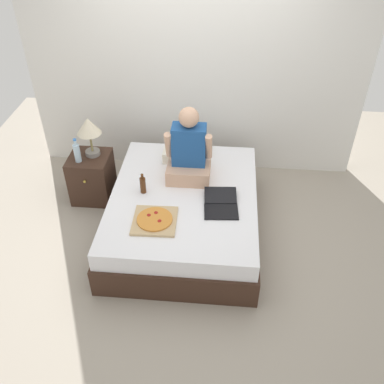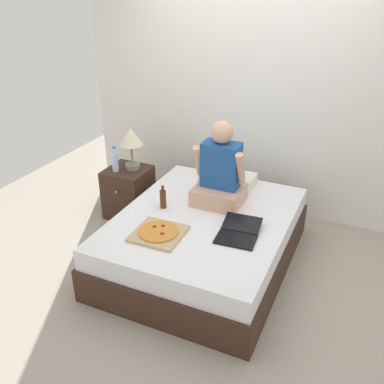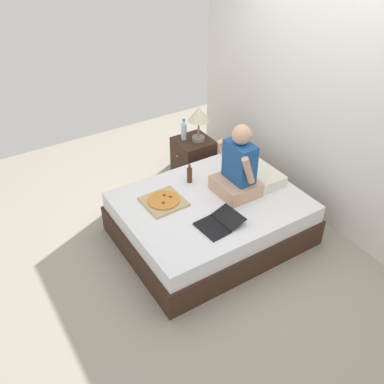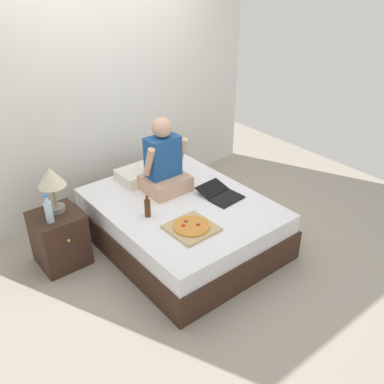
{
  "view_description": "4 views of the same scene",
  "coord_description": "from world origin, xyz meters",
  "px_view_note": "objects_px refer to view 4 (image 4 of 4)",
  "views": [
    {
      "loc": [
        0.38,
        -3.31,
        3.15
      ],
      "look_at": [
        0.1,
        -0.24,
        0.71
      ],
      "focal_mm": 40.0,
      "sensor_mm": 36.0,
      "label": 1
    },
    {
      "loc": [
        1.26,
        -3.02,
        2.4
      ],
      "look_at": [
        -0.07,
        -0.11,
        0.77
      ],
      "focal_mm": 40.0,
      "sensor_mm": 36.0,
      "label": 2
    },
    {
      "loc": [
        2.89,
        -2.07,
        3.14
      ],
      "look_at": [
        -0.02,
        -0.22,
        0.66
      ],
      "focal_mm": 40.0,
      "sensor_mm": 36.0,
      "label": 3
    },
    {
      "loc": [
        -2.21,
        -2.9,
        2.7
      ],
      "look_at": [
        0.02,
        -0.15,
        0.67
      ],
      "focal_mm": 40.0,
      "sensor_mm": 36.0,
      "label": 4
    }
  ],
  "objects_px": {
    "pizza_box": "(191,227)",
    "beer_bottle_on_bed": "(147,208)",
    "nightstand_left": "(60,238)",
    "lamp_on_left_nightstand": "(51,180)",
    "person_seated": "(164,164)",
    "laptop": "(222,195)",
    "water_bottle": "(49,211)",
    "bed": "(182,222)"
  },
  "relations": [
    {
      "from": "water_bottle",
      "to": "pizza_box",
      "type": "bearing_deg",
      "value": -40.87
    },
    {
      "from": "lamp_on_left_nightstand",
      "to": "person_seated",
      "type": "height_order",
      "value": "person_seated"
    },
    {
      "from": "lamp_on_left_nightstand",
      "to": "beer_bottle_on_bed",
      "type": "bearing_deg",
      "value": -39.59
    },
    {
      "from": "nightstand_left",
      "to": "laptop",
      "type": "bearing_deg",
      "value": -24.3
    },
    {
      "from": "bed",
      "to": "lamp_on_left_nightstand",
      "type": "height_order",
      "value": "lamp_on_left_nightstand"
    },
    {
      "from": "person_seated",
      "to": "laptop",
      "type": "relative_size",
      "value": 1.78
    },
    {
      "from": "laptop",
      "to": "nightstand_left",
      "type": "bearing_deg",
      "value": 155.7
    },
    {
      "from": "bed",
      "to": "pizza_box",
      "type": "relative_size",
      "value": 4.58
    },
    {
      "from": "lamp_on_left_nightstand",
      "to": "water_bottle",
      "type": "height_order",
      "value": "lamp_on_left_nightstand"
    },
    {
      "from": "person_seated",
      "to": "laptop",
      "type": "distance_m",
      "value": 0.66
    },
    {
      "from": "pizza_box",
      "to": "beer_bottle_on_bed",
      "type": "relative_size",
      "value": 1.87
    },
    {
      "from": "laptop",
      "to": "pizza_box",
      "type": "relative_size",
      "value": 1.06
    },
    {
      "from": "laptop",
      "to": "water_bottle",
      "type": "bearing_deg",
      "value": 159.66
    },
    {
      "from": "nightstand_left",
      "to": "person_seated",
      "type": "bearing_deg",
      "value": -8.81
    },
    {
      "from": "pizza_box",
      "to": "beer_bottle_on_bed",
      "type": "xyz_separation_m",
      "value": [
        -0.18,
        0.43,
        0.07
      ]
    },
    {
      "from": "pizza_box",
      "to": "person_seated",
      "type": "bearing_deg",
      "value": 71.81
    },
    {
      "from": "lamp_on_left_nightstand",
      "to": "pizza_box",
      "type": "distance_m",
      "value": 1.33
    },
    {
      "from": "pizza_box",
      "to": "beer_bottle_on_bed",
      "type": "bearing_deg",
      "value": 113.13
    },
    {
      "from": "bed",
      "to": "lamp_on_left_nightstand",
      "type": "bearing_deg",
      "value": 153.36
    },
    {
      "from": "bed",
      "to": "laptop",
      "type": "distance_m",
      "value": 0.5
    },
    {
      "from": "water_bottle",
      "to": "pizza_box",
      "type": "distance_m",
      "value": 1.28
    },
    {
      "from": "lamp_on_left_nightstand",
      "to": "pizza_box",
      "type": "xyz_separation_m",
      "value": [
        0.84,
        -0.97,
        -0.36
      ]
    },
    {
      "from": "nightstand_left",
      "to": "beer_bottle_on_bed",
      "type": "relative_size",
      "value": 2.49
    },
    {
      "from": "water_bottle",
      "to": "beer_bottle_on_bed",
      "type": "height_order",
      "value": "water_bottle"
    },
    {
      "from": "nightstand_left",
      "to": "lamp_on_left_nightstand",
      "type": "bearing_deg",
      "value": 51.37
    },
    {
      "from": "bed",
      "to": "water_bottle",
      "type": "bearing_deg",
      "value": 161.62
    },
    {
      "from": "nightstand_left",
      "to": "laptop",
      "type": "xyz_separation_m",
      "value": [
        1.48,
        -0.67,
        0.24
      ]
    },
    {
      "from": "bed",
      "to": "nightstand_left",
      "type": "xyz_separation_m",
      "value": [
        -1.1,
        0.48,
        0.03
      ]
    },
    {
      "from": "lamp_on_left_nightstand",
      "to": "beer_bottle_on_bed",
      "type": "relative_size",
      "value": 2.05
    },
    {
      "from": "beer_bottle_on_bed",
      "to": "nightstand_left",
      "type": "bearing_deg",
      "value": 144.71
    },
    {
      "from": "laptop",
      "to": "pizza_box",
      "type": "bearing_deg",
      "value": -157.07
    },
    {
      "from": "water_bottle",
      "to": "pizza_box",
      "type": "height_order",
      "value": "water_bottle"
    },
    {
      "from": "nightstand_left",
      "to": "lamp_on_left_nightstand",
      "type": "xyz_separation_m",
      "value": [
        0.04,
        0.05,
        0.6
      ]
    },
    {
      "from": "nightstand_left",
      "to": "beer_bottle_on_bed",
      "type": "height_order",
      "value": "beer_bottle_on_bed"
    },
    {
      "from": "bed",
      "to": "pizza_box",
      "type": "xyz_separation_m",
      "value": [
        -0.22,
        -0.44,
        0.27
      ]
    },
    {
      "from": "nightstand_left",
      "to": "water_bottle",
      "type": "relative_size",
      "value": 1.98
    },
    {
      "from": "laptop",
      "to": "pizza_box",
      "type": "distance_m",
      "value": 0.65
    },
    {
      "from": "bed",
      "to": "lamp_on_left_nightstand",
      "type": "xyz_separation_m",
      "value": [
        -1.06,
        0.53,
        0.63
      ]
    },
    {
      "from": "lamp_on_left_nightstand",
      "to": "nightstand_left",
      "type": "bearing_deg",
      "value": -128.63
    },
    {
      "from": "water_bottle",
      "to": "nightstand_left",
      "type": "bearing_deg",
      "value": 48.35
    },
    {
      "from": "bed",
      "to": "beer_bottle_on_bed",
      "type": "relative_size",
      "value": 8.56
    },
    {
      "from": "laptop",
      "to": "pizza_box",
      "type": "xyz_separation_m",
      "value": [
        -0.6,
        -0.25,
        -0.0
      ]
    }
  ]
}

